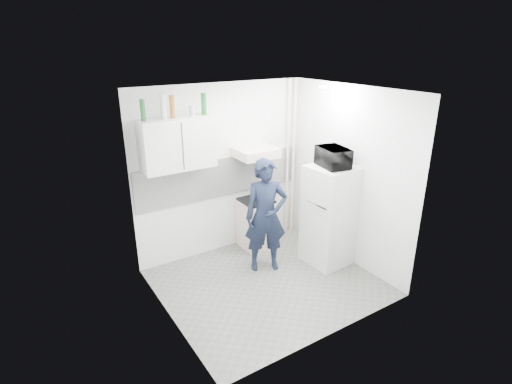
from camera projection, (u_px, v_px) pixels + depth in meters
floor at (267, 283)px, 5.54m from camera, size 2.80×2.80×0.00m
ceiling at (270, 91)px, 4.61m from camera, size 2.80×2.80×0.00m
wall_back at (222, 170)px, 6.06m from camera, size 2.80×0.00×2.80m
wall_left at (163, 220)px, 4.37m from camera, size 0.00×2.60×2.60m
wall_right at (348, 177)px, 5.78m from camera, size 0.00×2.60×2.60m
person at (266, 216)px, 5.63m from camera, size 0.71×0.60×1.66m
stove at (256, 224)px, 6.42m from camera, size 0.49×0.49×0.78m
fridge at (329, 215)px, 5.84m from camera, size 0.66×0.66×1.50m
stove_top at (256, 200)px, 6.27m from camera, size 0.47×0.47×0.03m
saucepan at (260, 194)px, 6.33m from camera, size 0.20×0.20×0.11m
microwave at (333, 157)px, 5.53m from camera, size 0.55×0.42×0.27m
bottle_a at (143, 110)px, 4.96m from camera, size 0.06×0.06×0.27m
bottle_c at (163, 106)px, 5.09m from camera, size 0.08×0.08×0.32m
bottle_d at (172, 107)px, 5.15m from camera, size 0.07×0.07×0.30m
canister_b at (192, 111)px, 5.32m from camera, size 0.08×0.08×0.14m
bottle_e at (204, 104)px, 5.38m from camera, size 0.07×0.07×0.29m
upper_cabinet at (178, 144)px, 5.35m from camera, size 1.00×0.35×0.70m
range_hood at (256, 153)px, 5.99m from camera, size 0.60×0.50×0.14m
backsplash at (223, 177)px, 6.08m from camera, size 2.74×0.03×0.60m
pipe_a at (293, 159)px, 6.65m from camera, size 0.05×0.05×2.60m
pipe_b at (287, 160)px, 6.59m from camera, size 0.04×0.04×2.60m
ceiling_spot_fixture at (323, 87)px, 5.29m from camera, size 0.10×0.10×0.02m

